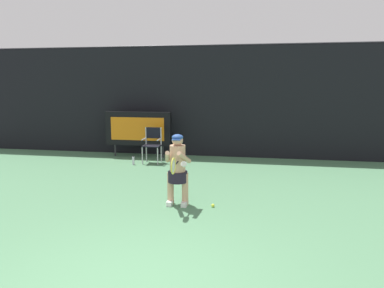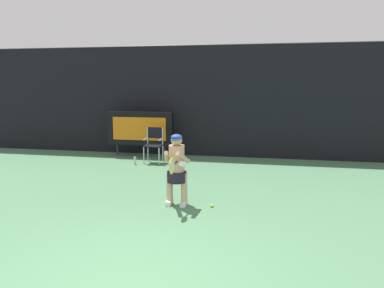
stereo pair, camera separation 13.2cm
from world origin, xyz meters
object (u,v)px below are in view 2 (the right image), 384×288
(scoreboard, at_px, (140,129))
(umpire_chair, at_px, (154,143))
(tennis_player, at_px, (177,167))
(tennis_ball_loose, at_px, (212,206))
(tennis_racket, at_px, (172,166))
(water_bottle, at_px, (135,160))

(scoreboard, xyz_separation_m, umpire_chair, (0.70, -0.77, -0.33))
(tennis_player, xyz_separation_m, tennis_ball_loose, (0.72, -0.02, -0.74))
(scoreboard, relative_size, tennis_player, 1.53)
(umpire_chair, xyz_separation_m, tennis_ball_loose, (2.37, -3.80, -0.58))
(scoreboard, height_order, tennis_player, scoreboard)
(tennis_racket, distance_m, tennis_ball_loose, 1.21)
(tennis_ball_loose, bearing_deg, umpire_chair, 121.91)
(water_bottle, xyz_separation_m, tennis_ball_loose, (2.85, -3.41, -0.09))
(umpire_chair, bearing_deg, scoreboard, 132.35)
(tennis_player, bearing_deg, umpire_chair, 113.56)
(tennis_player, relative_size, tennis_racket, 2.39)
(scoreboard, relative_size, tennis_ball_loose, 32.35)
(water_bottle, distance_m, tennis_racket, 4.53)
(umpire_chair, relative_size, tennis_player, 0.75)
(scoreboard, bearing_deg, umpire_chair, -47.65)
(scoreboard, distance_m, water_bottle, 1.44)
(tennis_player, height_order, tennis_racket, tennis_player)
(water_bottle, relative_size, tennis_racket, 0.44)
(tennis_player, height_order, tennis_ball_loose, tennis_player)
(tennis_racket, bearing_deg, tennis_player, 82.79)
(water_bottle, height_order, tennis_ball_loose, water_bottle)
(water_bottle, bearing_deg, scoreboard, 100.63)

